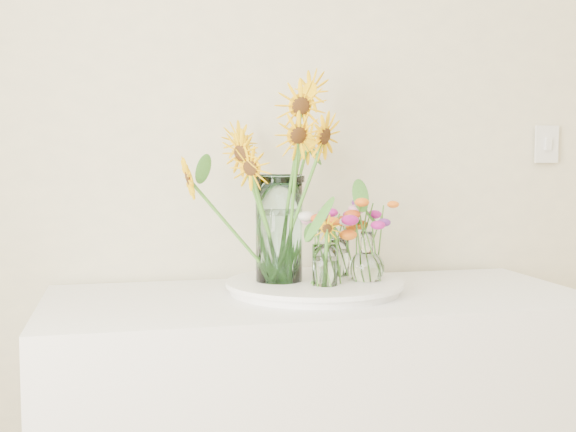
# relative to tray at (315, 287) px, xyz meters

# --- Properties ---
(tray) EXTENTS (0.45, 0.45, 0.02)m
(tray) POSITION_rel_tray_xyz_m (0.00, 0.00, 0.00)
(tray) COLOR white
(tray) RESTS_ON counter
(mason_jar) EXTENTS (0.16, 0.16, 0.29)m
(mason_jar) POSITION_rel_tray_xyz_m (-0.09, 0.02, 0.16)
(mason_jar) COLOR silver
(mason_jar) RESTS_ON tray
(sunflower_bouquet) EXTENTS (1.11, 1.11, 0.57)m
(sunflower_bouquet) POSITION_rel_tray_xyz_m (-0.09, 0.02, 0.30)
(sunflower_bouquet) COLOR #FFBC05
(sunflower_bouquet) RESTS_ON tray
(small_vase_a) EXTENTS (0.09, 0.09, 0.11)m
(small_vase_a) POSITION_rel_tray_xyz_m (0.01, -0.07, 0.07)
(small_vase_a) COLOR white
(small_vase_a) RESTS_ON tray
(wildflower_posy_a) EXTENTS (0.19, 0.19, 0.20)m
(wildflower_posy_a) POSITION_rel_tray_xyz_m (0.01, -0.07, 0.11)
(wildflower_posy_a) COLOR orange
(wildflower_posy_a) RESTS_ON tray
(small_vase_b) EXTENTS (0.11, 0.11, 0.14)m
(small_vase_b) POSITION_rel_tray_xyz_m (0.14, -0.03, 0.08)
(small_vase_b) COLOR white
(small_vase_b) RESTS_ON tray
(wildflower_posy_b) EXTENTS (0.19, 0.19, 0.23)m
(wildflower_posy_b) POSITION_rel_tray_xyz_m (0.14, -0.03, 0.13)
(wildflower_posy_b) COLOR orange
(wildflower_posy_b) RESTS_ON tray
(small_vase_c) EXTENTS (0.08, 0.08, 0.11)m
(small_vase_c) POSITION_rel_tray_xyz_m (0.09, 0.07, 0.07)
(small_vase_c) COLOR white
(small_vase_c) RESTS_ON tray
(wildflower_posy_c) EXTENTS (0.19, 0.19, 0.20)m
(wildflower_posy_c) POSITION_rel_tray_xyz_m (0.09, 0.07, 0.11)
(wildflower_posy_c) COLOR orange
(wildflower_posy_c) RESTS_ON tray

